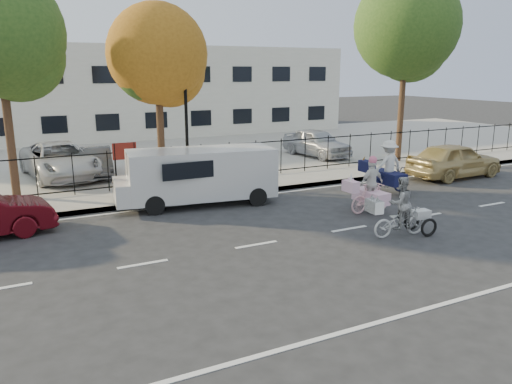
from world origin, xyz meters
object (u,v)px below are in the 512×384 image
zebra_trike (400,213)px  lot_car_d (317,143)px  lamppost (186,107)px  white_van (199,174)px  lot_car_b (60,160)px  bull_bike (387,172)px  gold_sedan (454,160)px  unicorn_bike (370,192)px  lot_car_c (96,162)px

zebra_trike → lot_car_d: (4.77, 11.37, 0.21)m
lamppost → white_van: (-0.40, -2.30, -2.07)m
lot_car_b → bull_bike: bearing=-44.2°
gold_sedan → lot_car_d: size_ratio=1.07×
unicorn_bike → gold_sedan: unicorn_bike is taller
gold_sedan → lot_car_c: (-13.67, 6.41, -0.01)m
lamppost → white_van: size_ratio=0.78×
lamppost → white_van: bearing=-99.9°
zebra_trike → bull_bike: 4.99m
zebra_trike → lot_car_b: size_ratio=0.38×
lamppost → white_van: 3.12m
zebra_trike → lot_car_d: bearing=-16.3°
white_van → lot_car_b: 7.16m
lot_car_b → lot_car_d: lot_car_b is taller
lamppost → lot_car_d: lamppost is taller
gold_sedan → lot_car_b: size_ratio=0.85×
lot_car_b → zebra_trike: bearing=-65.2°
zebra_trike → white_van: 6.76m
bull_bike → lot_car_b: bull_bike is taller
white_van → lot_car_c: 6.22m
bull_bike → lot_car_c: bull_bike is taller
zebra_trike → lot_car_b: 13.91m
unicorn_bike → gold_sedan: 7.20m
lot_car_d → gold_sedan: bearing=-74.2°
lot_car_b → lamppost: bearing=-49.9°
gold_sedan → lot_car_d: 7.00m
bull_bike → white_van: bearing=76.4°
zebra_trike → lot_car_c: (-6.18, 11.33, 0.09)m
gold_sedan → lot_car_d: bearing=20.9°
lot_car_b → lot_car_c: size_ratio=1.46×
lamppost → gold_sedan: size_ratio=0.98×
zebra_trike → unicorn_bike: 2.38m
white_van → gold_sedan: (11.22, -0.70, -0.29)m
lamppost → zebra_trike: lamppost is taller
lot_car_b → lot_car_d: size_ratio=1.26×
lamppost → lot_car_d: (8.11, 3.45, -2.26)m
lot_car_c → white_van: bearing=-59.3°
lamppost → lot_car_d: size_ratio=1.05×
bull_bike → lot_car_d: size_ratio=0.51×
bull_bike → lot_car_b: bearing=53.9°
gold_sedan → lot_car_b: lot_car_b is taller
unicorn_bike → bull_bike: 2.81m
zebra_trike → unicorn_bike: (0.80, 2.24, 0.03)m
zebra_trike → lot_car_b: zebra_trike is taller
white_van → lot_car_c: white_van is taller
lamppost → lot_car_b: (-4.20, 3.77, -2.24)m
unicorn_bike → lot_car_b: bearing=38.1°
lot_car_c → unicorn_bike: bearing=-44.9°
lot_car_b → unicorn_bike: bearing=-56.6°
gold_sedan → lot_car_b: bearing=63.9°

